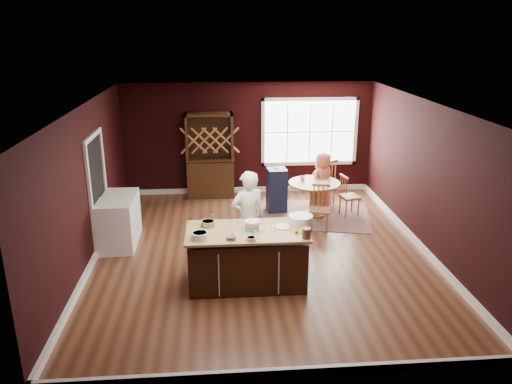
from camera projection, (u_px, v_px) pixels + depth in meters
room_shell at (261, 182)px, 8.77m from camera, size 7.00×7.00×7.00m
window at (310, 132)px, 12.12m from camera, size 2.36×0.10×1.66m
doorway at (98, 193)px, 9.21m from camera, size 0.08×1.26×2.13m
kitchen_island at (247, 258)px, 7.94m from camera, size 1.90×1.00×0.92m
dining_table at (314, 192)px, 10.80m from camera, size 1.11×1.11×0.75m
baker at (248, 218)px, 8.53m from camera, size 0.71×0.58×1.67m
layer_cake at (252, 225)px, 7.82m from camera, size 0.34×0.34×0.14m
bowl_blue at (200, 236)px, 7.47m from camera, size 0.26×0.26×0.10m
bowl_yellow at (208, 223)px, 7.94m from camera, size 0.23×0.23×0.08m
bowl_pink at (231, 238)px, 7.44m from camera, size 0.16×0.16×0.06m
bowl_olive at (251, 239)px, 7.41m from camera, size 0.15×0.15×0.06m
drinking_glass at (273, 227)px, 7.73m from camera, size 0.07×0.07×0.13m
dinner_plate at (283, 227)px, 7.90m from camera, size 0.25×0.25×0.02m
white_tub at (301, 219)px, 8.04m from camera, size 0.39×0.39×0.13m
stoneware_crock at (306, 233)px, 7.47m from camera, size 0.14×0.14×0.16m
toy_figurine at (297, 231)px, 7.66m from camera, size 0.04×0.04×0.07m
rug at (313, 215)px, 10.97m from camera, size 2.75×2.33×0.01m
chair_east at (350, 195)px, 10.84m from camera, size 0.45×0.46×0.92m
chair_south at (320, 208)px, 10.02m from camera, size 0.47×0.46×0.94m
chair_north at (324, 181)px, 11.49m from camera, size 0.62×0.62×1.09m
seated_woman at (322, 181)px, 11.20m from camera, size 0.75×0.71×1.29m
high_chair at (277, 189)px, 11.05m from camera, size 0.45×0.45×1.02m
toddler at (278, 176)px, 10.98m from camera, size 0.18×0.14×0.26m
table_plate at (324, 183)px, 10.69m from camera, size 0.21×0.21×0.02m
table_cup at (302, 178)px, 10.88m from camera, size 0.13×0.13×0.09m
hutch at (210, 156)px, 11.85m from camera, size 1.11×0.46×2.04m
washer at (116, 227)px, 9.11m from camera, size 0.64×0.62×0.93m
dryer at (122, 215)px, 9.72m from camera, size 0.63×0.61×0.91m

